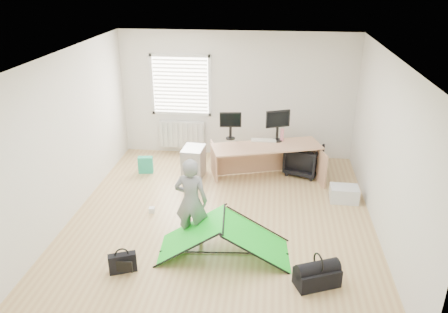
# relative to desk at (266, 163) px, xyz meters

# --- Properties ---
(ground) EXTENTS (5.50, 5.50, 0.00)m
(ground) POSITION_rel_desk_xyz_m (-0.70, -1.55, -0.36)
(ground) COLOR tan
(ground) RESTS_ON ground
(back_wall) EXTENTS (5.00, 0.02, 2.70)m
(back_wall) POSITION_rel_desk_xyz_m (-0.70, 1.20, 0.99)
(back_wall) COLOR silver
(back_wall) RESTS_ON ground
(window) EXTENTS (1.20, 0.06, 1.20)m
(window) POSITION_rel_desk_xyz_m (-1.90, 1.16, 1.19)
(window) COLOR silver
(window) RESTS_ON back_wall
(radiator) EXTENTS (1.00, 0.12, 0.60)m
(radiator) POSITION_rel_desk_xyz_m (-1.90, 1.12, 0.09)
(radiator) COLOR silver
(radiator) RESTS_ON back_wall
(desk) EXTENTS (2.20, 1.26, 0.71)m
(desk) POSITION_rel_desk_xyz_m (0.00, 0.00, 0.00)
(desk) COLOR tan
(desk) RESTS_ON ground
(filing_cabinet) EXTENTS (0.43, 0.55, 0.62)m
(filing_cabinet) POSITION_rel_desk_xyz_m (-1.43, -0.04, -0.05)
(filing_cabinet) COLOR gray
(filing_cabinet) RESTS_ON ground
(monitor_left) EXTENTS (0.43, 0.14, 0.41)m
(monitor_left) POSITION_rel_desk_xyz_m (-0.73, 0.29, 0.56)
(monitor_left) COLOR black
(monitor_left) RESTS_ON desk
(monitor_right) EXTENTS (0.49, 0.28, 0.46)m
(monitor_right) POSITION_rel_desk_xyz_m (0.19, 0.28, 0.59)
(monitor_right) COLOR black
(monitor_right) RESTS_ON desk
(keyboard) EXTENTS (0.49, 0.18, 0.02)m
(keyboard) POSITION_rel_desk_xyz_m (-0.07, 0.25, 0.37)
(keyboard) COLOR beige
(keyboard) RESTS_ON desk
(thermos) EXTENTS (0.09, 0.09, 0.25)m
(thermos) POSITION_rel_desk_xyz_m (0.29, 0.30, 0.48)
(thermos) COLOR #D57786
(thermos) RESTS_ON desk
(office_chair) EXTENTS (0.85, 0.86, 0.61)m
(office_chair) POSITION_rel_desk_xyz_m (0.75, 0.35, -0.05)
(office_chair) COLOR black
(office_chair) RESTS_ON ground
(person) EXTENTS (0.51, 0.35, 1.37)m
(person) POSITION_rel_desk_xyz_m (-1.06, -2.24, 0.33)
(person) COLOR slate
(person) RESTS_ON ground
(kite) EXTENTS (1.96, 0.98, 0.59)m
(kite) POSITION_rel_desk_xyz_m (-0.54, -2.54, -0.06)
(kite) COLOR #14DC24
(kite) RESTS_ON ground
(storage_crate) EXTENTS (0.50, 0.35, 0.28)m
(storage_crate) POSITION_rel_desk_xyz_m (1.42, -0.72, -0.22)
(storage_crate) COLOR silver
(storage_crate) RESTS_ON ground
(tote_bag) EXTENTS (0.31, 0.17, 0.35)m
(tote_bag) POSITION_rel_desk_xyz_m (-2.44, 0.02, -0.18)
(tote_bag) COLOR #1F9A73
(tote_bag) RESTS_ON ground
(laptop_bag) EXTENTS (0.39, 0.25, 0.28)m
(laptop_bag) POSITION_rel_desk_xyz_m (-1.87, -3.11, -0.22)
(laptop_bag) COLOR black
(laptop_bag) RESTS_ON ground
(white_box) EXTENTS (0.10, 0.10, 0.09)m
(white_box) POSITION_rel_desk_xyz_m (-1.90, -1.52, -0.31)
(white_box) COLOR silver
(white_box) RESTS_ON ground
(duffel_bag) EXTENTS (0.65, 0.50, 0.25)m
(duffel_bag) POSITION_rel_desk_xyz_m (0.76, -3.08, -0.23)
(duffel_bag) COLOR black
(duffel_bag) RESTS_ON ground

